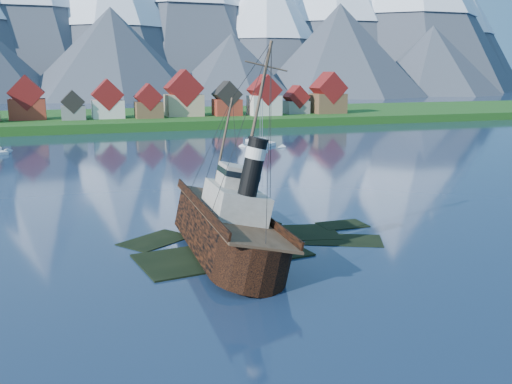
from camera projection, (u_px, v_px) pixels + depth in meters
name	position (u px, v px, depth m)	size (l,w,h in m)	color
ground	(244.00, 248.00, 64.32)	(1400.00, 1400.00, 0.00)	#172741
shoal	(253.00, 244.00, 66.95)	(31.71, 21.24, 1.14)	black
shore_bank	(111.00, 123.00, 221.60)	(600.00, 80.00, 3.20)	#174413
seawall	(121.00, 132.00, 186.44)	(600.00, 2.50, 2.00)	#3F3D38
town	(13.00, 103.00, 192.72)	(250.96, 16.69, 17.30)	maroon
tugboat_wreck	(217.00, 222.00, 63.39)	(7.12, 30.67, 24.31)	black
sailboat_d	(262.00, 146.00, 149.95)	(9.26, 7.67, 13.23)	silver
sailboat_e	(260.00, 142.00, 158.19)	(5.64, 10.66, 12.03)	silver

